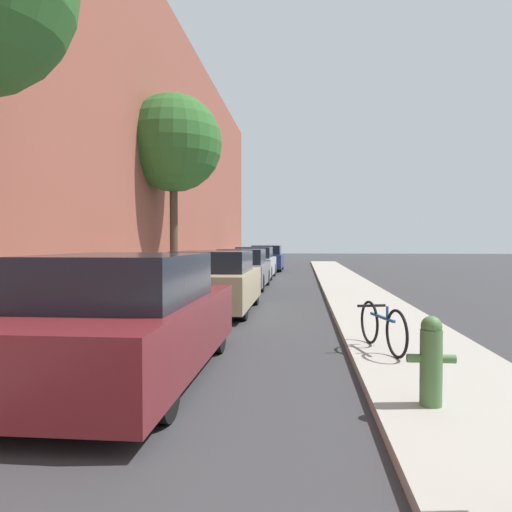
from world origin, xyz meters
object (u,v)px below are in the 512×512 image
at_px(parked_car_silver, 255,263).
at_px(fire_hydrant, 431,359).
at_px(parked_car_navy, 267,259).
at_px(parked_car_grey, 243,270).
at_px(street_tree_far, 173,144).
at_px(parked_car_maroon, 128,320).
at_px(parked_car_champagne, 215,282).
at_px(bicycle, 382,327).

relative_size(parked_car_silver, fire_hydrant, 5.30).
bearing_deg(parked_car_navy, parked_car_grey, -90.32).
relative_size(parked_car_navy, fire_hydrant, 5.00).
relative_size(parked_car_grey, parked_car_navy, 0.99).
distance_m(parked_car_navy, street_tree_far, 13.46).
relative_size(parked_car_maroon, parked_car_silver, 1.01).
relative_size(parked_car_silver, street_tree_far, 0.69).
height_order(parked_car_silver, fire_hydrant, parked_car_silver).
bearing_deg(parked_car_navy, parked_car_silver, -91.16).
bearing_deg(street_tree_far, parked_car_navy, 79.74).
xyz_separation_m(parked_car_navy, street_tree_far, (-2.27, -12.54, 4.31)).
height_order(parked_car_champagne, parked_car_grey, parked_car_champagne).
bearing_deg(bicycle, parked_car_grey, 93.38).
distance_m(parked_car_grey, parked_car_silver, 5.20).
xyz_separation_m(parked_car_maroon, street_tree_far, (-2.24, 10.46, 4.30)).
xyz_separation_m(parked_car_maroon, fire_hydrant, (3.36, -1.03, -0.16)).
bearing_deg(parked_car_silver, parked_car_champagne, -89.44).
distance_m(parked_car_champagne, parked_car_navy, 17.20).
relative_size(parked_car_maroon, parked_car_navy, 1.08).
distance_m(parked_car_silver, bicycle, 16.01).
height_order(parked_car_maroon, parked_car_silver, parked_car_maroon).
distance_m(parked_car_silver, street_tree_far, 8.12).
bearing_deg(bicycle, street_tree_far, 106.95).
bearing_deg(parked_car_champagne, parked_car_navy, 89.96).
bearing_deg(street_tree_far, parked_car_champagne, -64.09).
bearing_deg(street_tree_far, fire_hydrant, -64.05).
distance_m(parked_car_champagne, bicycle, 5.55).
relative_size(parked_car_grey, street_tree_far, 0.65).
xyz_separation_m(parked_car_maroon, parked_car_silver, (-0.09, 16.99, -0.03)).
distance_m(parked_car_maroon, parked_car_navy, 23.01).
xyz_separation_m(parked_car_champagne, bicycle, (3.26, -4.48, -0.25)).
xyz_separation_m(parked_car_silver, fire_hydrant, (3.45, -18.02, -0.14)).
relative_size(parked_car_champagne, parked_car_navy, 0.99).
height_order(parked_car_maroon, street_tree_far, street_tree_far).
distance_m(parked_car_maroon, parked_car_grey, 11.78).
bearing_deg(parked_car_maroon, fire_hydrant, -17.12).
xyz_separation_m(parked_car_champagne, fire_hydrant, (3.34, -6.85, -0.15)).
height_order(parked_car_champagne, parked_car_silver, parked_car_champagne).
xyz_separation_m(parked_car_maroon, parked_car_grey, (-0.03, 11.78, -0.04)).
distance_m(parked_car_grey, street_tree_far, 5.05).
relative_size(parked_car_grey, fire_hydrant, 4.96).
height_order(parked_car_navy, street_tree_far, street_tree_far).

